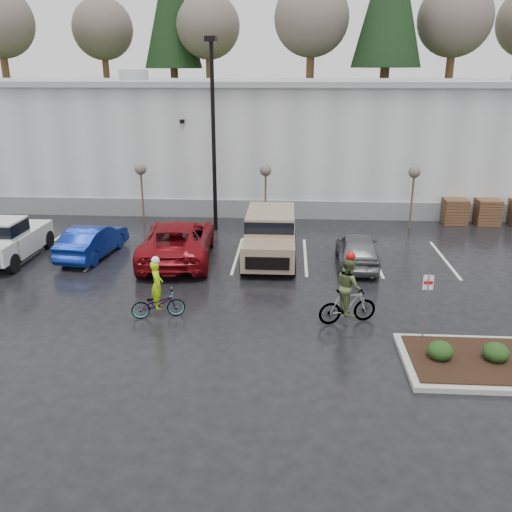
# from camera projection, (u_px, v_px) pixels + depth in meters

# --- Properties ---
(ground) EXTENTS (120.00, 120.00, 0.00)m
(ground) POSITION_uv_depth(u_px,v_px,m) (294.00, 342.00, 16.23)
(ground) COLOR black
(ground) RESTS_ON ground
(warehouse) EXTENTS (60.50, 15.50, 7.20)m
(warehouse) POSITION_uv_depth(u_px,v_px,m) (295.00, 136.00, 35.82)
(warehouse) COLOR #B3B7B8
(warehouse) RESTS_ON ground
(wooded_ridge) EXTENTS (80.00, 25.00, 6.00)m
(wooded_ridge) POSITION_uv_depth(u_px,v_px,m) (294.00, 118.00, 57.76)
(wooded_ridge) COLOR #2C421B
(wooded_ridge) RESTS_ON ground
(lamppost) EXTENTS (0.50, 1.00, 9.22)m
(lamppost) POSITION_uv_depth(u_px,v_px,m) (213.00, 116.00, 25.97)
(lamppost) COLOR black
(lamppost) RESTS_ON ground
(sapling_west) EXTENTS (0.60, 0.60, 3.20)m
(sapling_west) POSITION_uv_depth(u_px,v_px,m) (141.00, 172.00, 28.11)
(sapling_west) COLOR #523320
(sapling_west) RESTS_ON ground
(sapling_mid) EXTENTS (0.60, 0.60, 3.20)m
(sapling_mid) POSITION_uv_depth(u_px,v_px,m) (266.00, 174.00, 27.72)
(sapling_mid) COLOR #523320
(sapling_mid) RESTS_ON ground
(sapling_east) EXTENTS (0.60, 0.60, 3.20)m
(sapling_east) POSITION_uv_depth(u_px,v_px,m) (414.00, 176.00, 27.26)
(sapling_east) COLOR #523320
(sapling_east) RESTS_ON ground
(pallet_stack_a) EXTENTS (1.20, 1.20, 1.35)m
(pallet_stack_a) POSITION_uv_depth(u_px,v_px,m) (454.00, 211.00, 28.72)
(pallet_stack_a) COLOR #523320
(pallet_stack_a) RESTS_ON ground
(pallet_stack_b) EXTENTS (1.20, 1.20, 1.35)m
(pallet_stack_b) POSITION_uv_depth(u_px,v_px,m) (487.00, 212.00, 28.62)
(pallet_stack_b) COLOR #523320
(pallet_stack_b) RESTS_ON ground
(shrub_a) EXTENTS (0.70, 0.70, 0.52)m
(shrub_a) POSITION_uv_depth(u_px,v_px,m) (440.00, 351.00, 14.91)
(shrub_a) COLOR black
(shrub_a) RESTS_ON curb_island
(shrub_b) EXTENTS (0.70, 0.70, 0.52)m
(shrub_b) POSITION_uv_depth(u_px,v_px,m) (496.00, 352.00, 14.82)
(shrub_b) COLOR black
(shrub_b) RESTS_ON curb_island
(fire_lane_sign) EXTENTS (0.30, 0.05, 2.20)m
(fire_lane_sign) POSITION_uv_depth(u_px,v_px,m) (426.00, 300.00, 15.74)
(fire_lane_sign) COLOR gray
(fire_lane_sign) RESTS_ON ground
(pickup_white) EXTENTS (2.10, 5.20, 1.96)m
(pickup_white) POSITION_uv_depth(u_px,v_px,m) (11.00, 236.00, 23.28)
(pickup_white) COLOR silver
(pickup_white) RESTS_ON ground
(car_blue) EXTENTS (2.01, 4.44, 1.41)m
(car_blue) POSITION_uv_depth(u_px,v_px,m) (93.00, 241.00, 23.60)
(car_blue) COLOR navy
(car_blue) RESTS_ON ground
(car_red) EXTENTS (3.35, 6.39, 1.72)m
(car_red) POSITION_uv_depth(u_px,v_px,m) (178.00, 240.00, 23.16)
(car_red) COLOR maroon
(car_red) RESTS_ON ground
(suv_tan) EXTENTS (2.20, 5.10, 2.06)m
(suv_tan) POSITION_uv_depth(u_px,v_px,m) (270.00, 237.00, 22.95)
(suv_tan) COLOR gray
(suv_tan) RESTS_ON ground
(car_grey) EXTENTS (1.79, 4.17, 1.40)m
(car_grey) POSITION_uv_depth(u_px,v_px,m) (357.00, 249.00, 22.47)
(car_grey) COLOR slate
(car_grey) RESTS_ON ground
(cyclist_hivis) EXTENTS (1.84, 1.05, 2.12)m
(cyclist_hivis) POSITION_uv_depth(u_px,v_px,m) (158.00, 298.00, 17.71)
(cyclist_hivis) COLOR #3F3F44
(cyclist_hivis) RESTS_ON ground
(cyclist_olive) EXTENTS (1.94, 1.07, 2.43)m
(cyclist_olive) POSITION_uv_depth(u_px,v_px,m) (348.00, 297.00, 17.24)
(cyclist_olive) COLOR #3F3F44
(cyclist_olive) RESTS_ON ground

